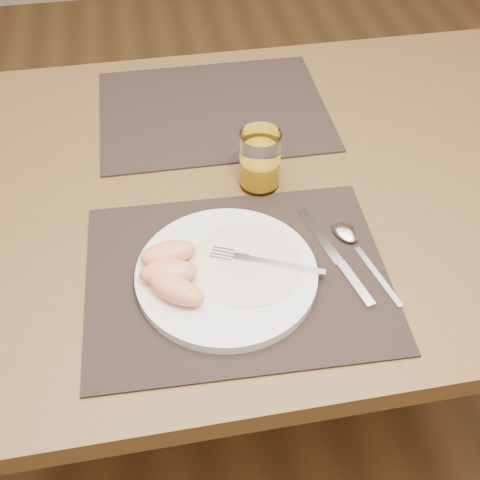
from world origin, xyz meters
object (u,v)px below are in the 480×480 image
(knife, at_px, (340,263))
(spoon, at_px, (350,237))
(table, at_px, (227,216))
(placemat_far, at_px, (213,110))
(juice_glass, at_px, (260,163))
(fork, at_px, (257,260))
(plate, at_px, (227,274))
(placemat_near, at_px, (237,276))

(knife, bearing_deg, spoon, 57.77)
(table, bearing_deg, placemat_far, 87.60)
(placemat_far, xyz_separation_m, juice_glass, (0.05, -0.24, 0.05))
(table, xyz_separation_m, fork, (0.01, -0.21, 0.11))
(plate, bearing_deg, spoon, 12.22)
(juice_glass, bearing_deg, placemat_far, 100.74)
(plate, bearing_deg, juice_glass, 65.83)
(placemat_far, xyz_separation_m, plate, (-0.05, -0.44, 0.01))
(table, xyz_separation_m, spoon, (0.17, -0.18, 0.09))
(plate, distance_m, fork, 0.05)
(juice_glass, bearing_deg, table, 159.82)
(plate, xyz_separation_m, spoon, (0.20, 0.04, -0.00))
(knife, bearing_deg, table, 121.32)
(placemat_far, distance_m, juice_glass, 0.25)
(placemat_near, relative_size, spoon, 2.35)
(placemat_near, bearing_deg, placemat_far, 86.24)
(fork, xyz_separation_m, knife, (0.13, -0.01, -0.02))
(spoon, distance_m, juice_glass, 0.20)
(spoon, bearing_deg, placemat_near, -167.61)
(table, height_order, placemat_far, placemat_far)
(plate, xyz_separation_m, knife, (0.17, -0.00, -0.01))
(fork, bearing_deg, placemat_near, -166.57)
(spoon, relative_size, juice_glass, 1.82)
(table, xyz_separation_m, plate, (-0.04, -0.22, 0.10))
(placemat_near, relative_size, juice_glass, 4.28)
(placemat_near, distance_m, knife, 0.16)
(table, height_order, juice_glass, juice_glass)
(placemat_near, height_order, juice_glass, juice_glass)
(fork, bearing_deg, juice_glass, 77.45)
(knife, bearing_deg, placemat_near, 177.45)
(placemat_near, distance_m, fork, 0.04)
(placemat_far, distance_m, fork, 0.43)
(placemat_far, bearing_deg, knife, -73.91)
(placemat_far, relative_size, spoon, 2.35)
(placemat_near, relative_size, fork, 2.71)
(table, bearing_deg, spoon, -46.65)
(placemat_near, relative_size, knife, 2.07)
(table, height_order, fork, fork)
(placemat_far, relative_size, plate, 1.67)
(placemat_far, height_order, juice_glass, juice_glass)
(juice_glass, bearing_deg, fork, -102.55)
(juice_glass, bearing_deg, spoon, -54.30)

